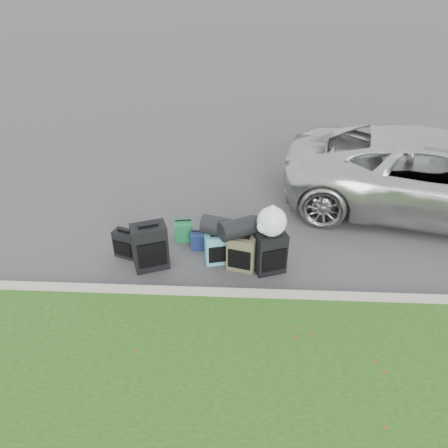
{
  "coord_description": "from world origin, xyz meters",
  "views": [
    {
      "loc": [
        0.19,
        -5.8,
        4.41
      ],
      "look_at": [
        -0.1,
        0.2,
        0.55
      ],
      "focal_mm": 35.0,
      "sensor_mm": 36.0,
      "label": 1
    }
  ],
  "objects_px": {
    "suitcase_large_black_left": "(150,247)",
    "suitcase_small_black": "(126,244)",
    "suitcase_teal": "(217,249)",
    "suitcase_olive": "(242,253)",
    "suitcase_large_black_right": "(271,253)",
    "suv": "(434,175)",
    "tote_green": "(184,231)",
    "tote_navy": "(199,240)"
  },
  "relations": [
    {
      "from": "suitcase_large_black_left",
      "to": "suitcase_olive",
      "type": "bearing_deg",
      "value": -19.63
    },
    {
      "from": "suitcase_large_black_left",
      "to": "suitcase_large_black_right",
      "type": "relative_size",
      "value": 1.12
    },
    {
      "from": "tote_green",
      "to": "tote_navy",
      "type": "relative_size",
      "value": 1.18
    },
    {
      "from": "tote_green",
      "to": "suv",
      "type": "bearing_deg",
      "value": 6.01
    },
    {
      "from": "suv",
      "to": "suitcase_small_black",
      "type": "bearing_deg",
      "value": 120.3
    },
    {
      "from": "suitcase_olive",
      "to": "suitcase_teal",
      "type": "height_order",
      "value": "suitcase_olive"
    },
    {
      "from": "suitcase_large_black_right",
      "to": "tote_green",
      "type": "distance_m",
      "value": 1.69
    },
    {
      "from": "suitcase_teal",
      "to": "suitcase_large_black_right",
      "type": "distance_m",
      "value": 0.88
    },
    {
      "from": "suv",
      "to": "suitcase_teal",
      "type": "height_order",
      "value": "suv"
    },
    {
      "from": "suitcase_large_black_right",
      "to": "suv",
      "type": "bearing_deg",
      "value": 13.36
    },
    {
      "from": "suitcase_large_black_left",
      "to": "suitcase_small_black",
      "type": "bearing_deg",
      "value": 129.27
    },
    {
      "from": "suitcase_small_black",
      "to": "tote_green",
      "type": "relative_size",
      "value": 1.37
    },
    {
      "from": "suitcase_olive",
      "to": "tote_green",
      "type": "distance_m",
      "value": 1.28
    },
    {
      "from": "suitcase_large_black_left",
      "to": "tote_navy",
      "type": "relative_size",
      "value": 2.6
    },
    {
      "from": "tote_navy",
      "to": "tote_green",
      "type": "bearing_deg",
      "value": 137.17
    },
    {
      "from": "suitcase_large_black_left",
      "to": "tote_green",
      "type": "bearing_deg",
      "value": 41.07
    },
    {
      "from": "suitcase_large_black_right",
      "to": "tote_green",
      "type": "xyz_separation_m",
      "value": [
        -1.47,
        0.82,
        -0.17
      ]
    },
    {
      "from": "suitcase_small_black",
      "to": "suitcase_large_black_left",
      "type": "xyz_separation_m",
      "value": [
        0.46,
        -0.27,
        0.15
      ]
    },
    {
      "from": "suitcase_olive",
      "to": "tote_navy",
      "type": "xyz_separation_m",
      "value": [
        -0.73,
        0.52,
        -0.15
      ]
    },
    {
      "from": "suv",
      "to": "suitcase_olive",
      "type": "relative_size",
      "value": 9.1
    },
    {
      "from": "suitcase_large_black_left",
      "to": "suitcase_teal",
      "type": "xyz_separation_m",
      "value": [
        1.04,
        0.16,
        -0.13
      ]
    },
    {
      "from": "suitcase_teal",
      "to": "suv",
      "type": "bearing_deg",
      "value": 11.8
    },
    {
      "from": "suitcase_large_black_right",
      "to": "suitcase_small_black",
      "type": "bearing_deg",
      "value": 153.24
    },
    {
      "from": "tote_green",
      "to": "tote_navy",
      "type": "xyz_separation_m",
      "value": [
        0.29,
        -0.25,
        -0.03
      ]
    },
    {
      "from": "suitcase_large_black_left",
      "to": "suv",
      "type": "bearing_deg",
      "value": 1.06
    },
    {
      "from": "tote_navy",
      "to": "suv",
      "type": "bearing_deg",
      "value": 15.8
    },
    {
      "from": "suitcase_small_black",
      "to": "suitcase_large_black_left",
      "type": "bearing_deg",
      "value": -10.52
    },
    {
      "from": "suitcase_olive",
      "to": "tote_green",
      "type": "xyz_separation_m",
      "value": [
        -1.02,
        0.77,
        -0.13
      ]
    },
    {
      "from": "suitcase_small_black",
      "to": "suitcase_olive",
      "type": "distance_m",
      "value": 1.93
    },
    {
      "from": "suitcase_small_black",
      "to": "tote_green",
      "type": "distance_m",
      "value": 1.04
    },
    {
      "from": "suitcase_small_black",
      "to": "suitcase_teal",
      "type": "distance_m",
      "value": 1.51
    },
    {
      "from": "suitcase_large_black_right",
      "to": "tote_navy",
      "type": "height_order",
      "value": "suitcase_large_black_right"
    },
    {
      "from": "tote_navy",
      "to": "suitcase_large_black_left",
      "type": "bearing_deg",
      "value": -145.58
    },
    {
      "from": "suitcase_large_black_left",
      "to": "tote_green",
      "type": "relative_size",
      "value": 2.21
    },
    {
      "from": "suitcase_olive",
      "to": "suitcase_teal",
      "type": "relative_size",
      "value": 1.14
    },
    {
      "from": "suitcase_teal",
      "to": "suitcase_olive",
      "type": "bearing_deg",
      "value": -31.59
    },
    {
      "from": "suitcase_small_black",
      "to": "suitcase_large_black_right",
      "type": "height_order",
      "value": "suitcase_large_black_right"
    },
    {
      "from": "suitcase_small_black",
      "to": "tote_navy",
      "type": "distance_m",
      "value": 1.22
    },
    {
      "from": "suitcase_small_black",
      "to": "suitcase_teal",
      "type": "xyz_separation_m",
      "value": [
        1.51,
        -0.1,
        0.02
      ]
    },
    {
      "from": "suitcase_large_black_left",
      "to": "suitcase_olive",
      "type": "xyz_separation_m",
      "value": [
        1.45,
        0.03,
        -0.09
      ]
    },
    {
      "from": "suitcase_small_black",
      "to": "suitcase_large_black_left",
      "type": "distance_m",
      "value": 0.55
    },
    {
      "from": "suitcase_large_black_left",
      "to": "suitcase_teal",
      "type": "relative_size",
      "value": 1.48
    }
  ]
}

